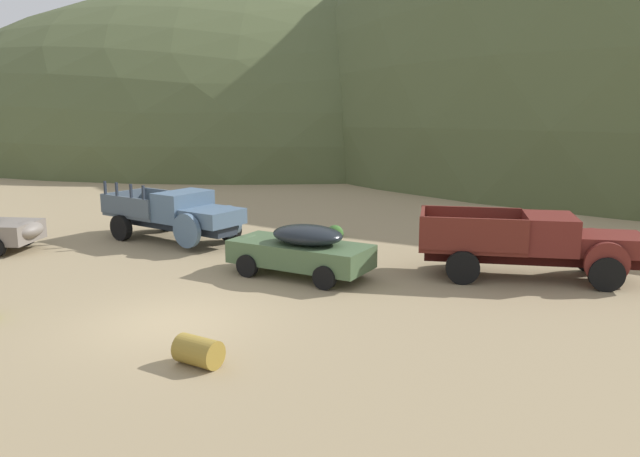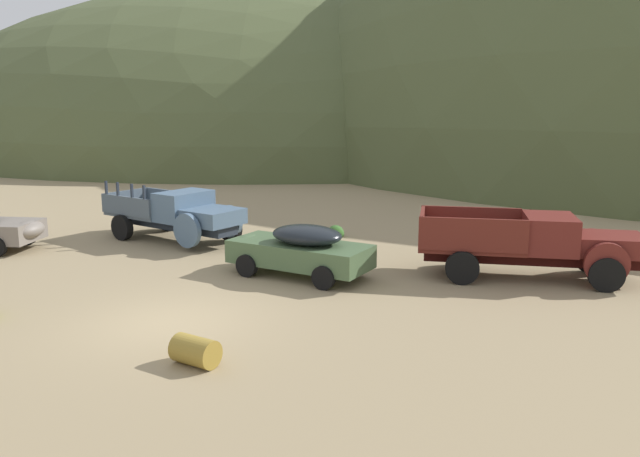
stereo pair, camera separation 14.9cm
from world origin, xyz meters
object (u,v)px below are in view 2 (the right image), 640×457
(truck_chalk_blue, at_px, (182,215))
(oil_drum_tipped, at_px, (195,351))
(car_weathered_green, at_px, (296,249))
(truck_oxblood, at_px, (543,245))

(truck_chalk_blue, bearing_deg, oil_drum_tipped, -41.53)
(car_weathered_green, bearing_deg, truck_oxblood, -152.90)
(truck_chalk_blue, height_order, oil_drum_tipped, truck_chalk_blue)
(car_weathered_green, relative_size, oil_drum_tipped, 4.57)
(truck_chalk_blue, height_order, car_weathered_green, truck_chalk_blue)
(truck_chalk_blue, xyz_separation_m, car_weathered_green, (5.59, -3.04, -0.20))
(truck_oxblood, bearing_deg, truck_chalk_blue, 167.55)
(truck_chalk_blue, relative_size, truck_oxblood, 0.92)
(truck_oxblood, height_order, oil_drum_tipped, truck_oxblood)
(car_weathered_green, height_order, truck_oxblood, truck_oxblood)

